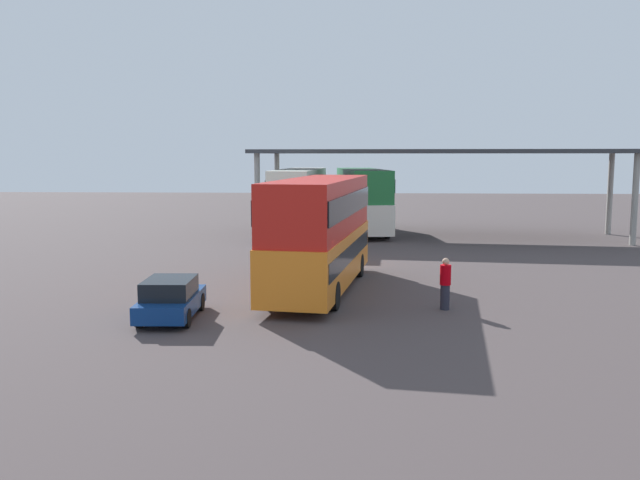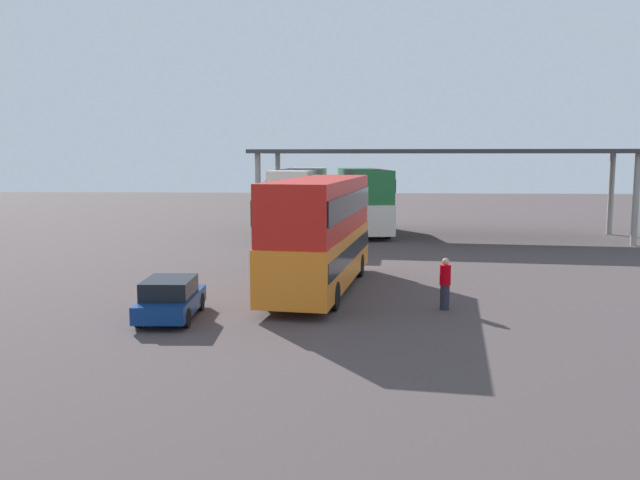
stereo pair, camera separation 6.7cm
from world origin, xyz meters
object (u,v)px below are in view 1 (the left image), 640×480
Objects in this scene: parked_hatchback at (171,299)px; pedestrian_waiting at (445,284)px; double_decker_near_canopy at (299,200)px; double_decker_main at (320,230)px; double_decker_mid_row at (363,198)px.

pedestrian_waiting reaches higher than parked_hatchback.
double_decker_near_canopy is at bearing -8.39° from parked_hatchback.
pedestrian_waiting is (4.48, -3.06, -1.50)m from double_decker_main.
double_decker_main is 2.84× the size of parked_hatchback.
parked_hatchback is 22.55m from double_decker_near_canopy.
double_decker_mid_row is at bearing -17.29° from parked_hatchback.
double_decker_near_canopy is at bearing -24.29° from pedestrian_waiting.
parked_hatchback is 0.34× the size of double_decker_near_canopy.
pedestrian_waiting is at bearing -116.31° from double_decker_main.
parked_hatchback is 25.32m from double_decker_mid_row.
double_decker_main reaches higher than double_decker_mid_row.
double_decker_main reaches higher than pedestrian_waiting.
parked_hatchback is (-4.60, -4.86, -1.73)m from double_decker_main.
double_decker_near_canopy reaches higher than double_decker_mid_row.
pedestrian_waiting is (9.08, 1.81, 0.23)m from parked_hatchback.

